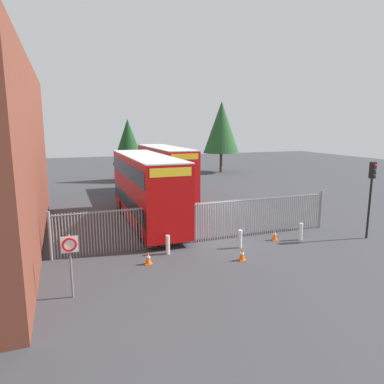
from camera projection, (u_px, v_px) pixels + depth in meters
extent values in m
plane|color=#3D3D42|center=(174.00, 209.00, 26.79)|extent=(100.00, 100.00, 0.00)
cylinder|color=gray|center=(50.00, 238.00, 16.29)|extent=(0.06, 0.06, 2.20)
cylinder|color=gray|center=(53.00, 237.00, 16.34)|extent=(0.06, 0.06, 2.20)
cylinder|color=gray|center=(57.00, 237.00, 16.39)|extent=(0.06, 0.06, 2.20)
cylinder|color=gray|center=(60.00, 237.00, 16.44)|extent=(0.06, 0.06, 2.20)
cylinder|color=gray|center=(63.00, 236.00, 16.48)|extent=(0.06, 0.06, 2.20)
cylinder|color=gray|center=(66.00, 236.00, 16.53)|extent=(0.06, 0.06, 2.20)
cylinder|color=gray|center=(69.00, 236.00, 16.58)|extent=(0.06, 0.06, 2.20)
cylinder|color=gray|center=(72.00, 235.00, 16.63)|extent=(0.06, 0.06, 2.20)
cylinder|color=gray|center=(75.00, 235.00, 16.68)|extent=(0.06, 0.06, 2.20)
cylinder|color=gray|center=(79.00, 235.00, 16.72)|extent=(0.06, 0.06, 2.20)
cylinder|color=gray|center=(82.00, 234.00, 16.77)|extent=(0.06, 0.06, 2.20)
cylinder|color=gray|center=(85.00, 234.00, 16.82)|extent=(0.06, 0.06, 2.20)
cylinder|color=gray|center=(88.00, 234.00, 16.87)|extent=(0.06, 0.06, 2.20)
cylinder|color=gray|center=(91.00, 233.00, 16.92)|extent=(0.06, 0.06, 2.20)
cylinder|color=gray|center=(94.00, 233.00, 16.96)|extent=(0.06, 0.06, 2.20)
cylinder|color=gray|center=(97.00, 233.00, 17.01)|extent=(0.06, 0.06, 2.20)
cylinder|color=gray|center=(100.00, 233.00, 17.06)|extent=(0.06, 0.06, 2.20)
cylinder|color=gray|center=(103.00, 232.00, 17.11)|extent=(0.06, 0.06, 2.20)
cylinder|color=gray|center=(105.00, 232.00, 17.15)|extent=(0.06, 0.06, 2.20)
cylinder|color=gray|center=(108.00, 232.00, 17.20)|extent=(0.06, 0.06, 2.20)
cylinder|color=gray|center=(111.00, 231.00, 17.25)|extent=(0.06, 0.06, 2.20)
cylinder|color=gray|center=(114.00, 231.00, 17.30)|extent=(0.06, 0.06, 2.20)
cylinder|color=gray|center=(117.00, 231.00, 17.35)|extent=(0.06, 0.06, 2.20)
cylinder|color=gray|center=(120.00, 230.00, 17.39)|extent=(0.06, 0.06, 2.20)
cylinder|color=gray|center=(123.00, 230.00, 17.44)|extent=(0.06, 0.06, 2.20)
cylinder|color=gray|center=(125.00, 230.00, 17.49)|extent=(0.06, 0.06, 2.20)
cylinder|color=gray|center=(128.00, 230.00, 17.54)|extent=(0.06, 0.06, 2.20)
cylinder|color=gray|center=(131.00, 229.00, 17.59)|extent=(0.06, 0.06, 2.20)
cylinder|color=gray|center=(134.00, 229.00, 17.63)|extent=(0.06, 0.06, 2.20)
cylinder|color=gray|center=(137.00, 229.00, 17.68)|extent=(0.06, 0.06, 2.20)
cylinder|color=gray|center=(139.00, 229.00, 17.73)|extent=(0.06, 0.06, 2.20)
cylinder|color=gray|center=(142.00, 228.00, 17.78)|extent=(0.06, 0.06, 2.20)
cylinder|color=gray|center=(145.00, 228.00, 17.83)|extent=(0.06, 0.06, 2.20)
cylinder|color=gray|center=(147.00, 228.00, 17.87)|extent=(0.06, 0.06, 2.20)
cylinder|color=gray|center=(150.00, 227.00, 17.92)|extent=(0.06, 0.06, 2.20)
cylinder|color=gray|center=(153.00, 227.00, 17.97)|extent=(0.06, 0.06, 2.20)
cylinder|color=gray|center=(155.00, 227.00, 18.02)|extent=(0.06, 0.06, 2.20)
cylinder|color=gray|center=(158.00, 227.00, 18.06)|extent=(0.06, 0.06, 2.20)
cylinder|color=gray|center=(161.00, 226.00, 18.11)|extent=(0.06, 0.06, 2.20)
cylinder|color=gray|center=(163.00, 226.00, 18.16)|extent=(0.06, 0.06, 2.20)
cylinder|color=gray|center=(166.00, 226.00, 18.21)|extent=(0.06, 0.06, 2.20)
cylinder|color=gray|center=(168.00, 226.00, 18.26)|extent=(0.06, 0.06, 2.20)
cylinder|color=gray|center=(171.00, 225.00, 18.30)|extent=(0.06, 0.06, 2.20)
cylinder|color=gray|center=(174.00, 225.00, 18.35)|extent=(0.06, 0.06, 2.20)
cylinder|color=gray|center=(176.00, 225.00, 18.40)|extent=(0.06, 0.06, 2.20)
cylinder|color=gray|center=(179.00, 225.00, 18.45)|extent=(0.06, 0.06, 2.20)
cylinder|color=gray|center=(181.00, 224.00, 18.50)|extent=(0.06, 0.06, 2.20)
cylinder|color=gray|center=(184.00, 224.00, 18.54)|extent=(0.06, 0.06, 2.20)
cylinder|color=gray|center=(186.00, 224.00, 18.59)|extent=(0.06, 0.06, 2.20)
cylinder|color=gray|center=(189.00, 224.00, 18.64)|extent=(0.06, 0.06, 2.20)
cylinder|color=gray|center=(191.00, 223.00, 18.69)|extent=(0.06, 0.06, 2.20)
cylinder|color=gray|center=(194.00, 223.00, 18.74)|extent=(0.06, 0.06, 2.20)
cylinder|color=gray|center=(196.00, 223.00, 18.78)|extent=(0.06, 0.06, 2.20)
cylinder|color=gray|center=(198.00, 223.00, 18.83)|extent=(0.06, 0.06, 2.20)
cylinder|color=gray|center=(201.00, 222.00, 18.88)|extent=(0.06, 0.06, 2.20)
cylinder|color=gray|center=(203.00, 222.00, 18.93)|extent=(0.06, 0.06, 2.20)
cylinder|color=gray|center=(206.00, 222.00, 18.97)|extent=(0.06, 0.06, 2.20)
cylinder|color=gray|center=(208.00, 222.00, 19.02)|extent=(0.06, 0.06, 2.20)
cylinder|color=gray|center=(210.00, 221.00, 19.07)|extent=(0.06, 0.06, 2.20)
cylinder|color=gray|center=(213.00, 221.00, 19.12)|extent=(0.06, 0.06, 2.20)
cylinder|color=gray|center=(215.00, 221.00, 19.17)|extent=(0.06, 0.06, 2.20)
cylinder|color=gray|center=(217.00, 221.00, 19.21)|extent=(0.06, 0.06, 2.20)
cylinder|color=gray|center=(220.00, 220.00, 19.26)|extent=(0.06, 0.06, 2.20)
cylinder|color=gray|center=(222.00, 220.00, 19.31)|extent=(0.06, 0.06, 2.20)
cylinder|color=gray|center=(224.00, 220.00, 19.36)|extent=(0.06, 0.06, 2.20)
cylinder|color=gray|center=(227.00, 220.00, 19.41)|extent=(0.06, 0.06, 2.20)
cylinder|color=gray|center=(229.00, 219.00, 19.45)|extent=(0.06, 0.06, 2.20)
cylinder|color=gray|center=(231.00, 219.00, 19.50)|extent=(0.06, 0.06, 2.20)
cylinder|color=gray|center=(233.00, 219.00, 19.55)|extent=(0.06, 0.06, 2.20)
cylinder|color=gray|center=(236.00, 219.00, 19.60)|extent=(0.06, 0.06, 2.20)
cylinder|color=gray|center=(238.00, 219.00, 19.65)|extent=(0.06, 0.06, 2.20)
cylinder|color=gray|center=(240.00, 218.00, 19.69)|extent=(0.06, 0.06, 2.20)
cylinder|color=gray|center=(242.00, 218.00, 19.74)|extent=(0.06, 0.06, 2.20)
cylinder|color=gray|center=(244.00, 218.00, 19.79)|extent=(0.06, 0.06, 2.20)
cylinder|color=gray|center=(247.00, 218.00, 19.84)|extent=(0.06, 0.06, 2.20)
cylinder|color=gray|center=(249.00, 217.00, 19.88)|extent=(0.06, 0.06, 2.20)
cylinder|color=gray|center=(251.00, 217.00, 19.93)|extent=(0.06, 0.06, 2.20)
cylinder|color=gray|center=(253.00, 217.00, 19.98)|extent=(0.06, 0.06, 2.20)
cylinder|color=gray|center=(255.00, 217.00, 20.03)|extent=(0.06, 0.06, 2.20)
cylinder|color=gray|center=(257.00, 217.00, 20.08)|extent=(0.06, 0.06, 2.20)
cylinder|color=gray|center=(260.00, 216.00, 20.12)|extent=(0.06, 0.06, 2.20)
cylinder|color=gray|center=(262.00, 216.00, 20.17)|extent=(0.06, 0.06, 2.20)
cylinder|color=gray|center=(264.00, 216.00, 20.22)|extent=(0.06, 0.06, 2.20)
cylinder|color=gray|center=(266.00, 216.00, 20.27)|extent=(0.06, 0.06, 2.20)
cylinder|color=gray|center=(268.00, 216.00, 20.32)|extent=(0.06, 0.06, 2.20)
cylinder|color=gray|center=(270.00, 215.00, 20.36)|extent=(0.06, 0.06, 2.20)
cylinder|color=gray|center=(272.00, 215.00, 20.41)|extent=(0.06, 0.06, 2.20)
cylinder|color=gray|center=(274.00, 215.00, 20.46)|extent=(0.06, 0.06, 2.20)
cylinder|color=gray|center=(276.00, 215.00, 20.51)|extent=(0.06, 0.06, 2.20)
cylinder|color=gray|center=(278.00, 214.00, 20.56)|extent=(0.06, 0.06, 2.20)
cylinder|color=gray|center=(280.00, 214.00, 20.60)|extent=(0.06, 0.06, 2.20)
cylinder|color=gray|center=(282.00, 214.00, 20.65)|extent=(0.06, 0.06, 2.20)
cylinder|color=gray|center=(284.00, 214.00, 20.70)|extent=(0.06, 0.06, 2.20)
cylinder|color=gray|center=(286.00, 214.00, 20.75)|extent=(0.06, 0.06, 2.20)
cylinder|color=gray|center=(288.00, 213.00, 20.80)|extent=(0.06, 0.06, 2.20)
cylinder|color=gray|center=(290.00, 213.00, 20.84)|extent=(0.06, 0.06, 2.20)
cylinder|color=gray|center=(292.00, 213.00, 20.89)|extent=(0.06, 0.06, 2.20)
cylinder|color=gray|center=(294.00, 213.00, 20.94)|extent=(0.06, 0.06, 2.20)
cylinder|color=gray|center=(296.00, 213.00, 20.99)|extent=(0.06, 0.06, 2.20)
cylinder|color=gray|center=(298.00, 212.00, 21.03)|extent=(0.06, 0.06, 2.20)
cylinder|color=gray|center=(300.00, 212.00, 21.08)|extent=(0.06, 0.06, 2.20)
cylinder|color=gray|center=(302.00, 212.00, 21.13)|extent=(0.06, 0.06, 2.20)
cylinder|color=gray|center=(304.00, 212.00, 21.18)|extent=(0.06, 0.06, 2.20)
cylinder|color=gray|center=(306.00, 212.00, 21.23)|extent=(0.06, 0.06, 2.20)
cylinder|color=gray|center=(308.00, 212.00, 21.27)|extent=(0.06, 0.06, 2.20)
cylinder|color=gray|center=(310.00, 211.00, 21.32)|extent=(0.06, 0.06, 2.20)
cylinder|color=gray|center=(311.00, 211.00, 21.37)|extent=(0.06, 0.06, 2.20)
cylinder|color=gray|center=(313.00, 211.00, 21.42)|extent=(0.06, 0.06, 2.20)
cylinder|color=gray|center=(315.00, 211.00, 21.47)|extent=(0.06, 0.06, 2.20)
cylinder|color=gray|center=(317.00, 211.00, 21.51)|extent=(0.06, 0.06, 2.20)
cylinder|color=gray|center=(319.00, 210.00, 21.56)|extent=(0.06, 0.06, 2.20)
cylinder|color=gray|center=(321.00, 210.00, 21.61)|extent=(0.06, 0.06, 2.20)
cylinder|color=gray|center=(205.00, 204.00, 18.76)|extent=(15.56, 0.07, 0.07)
cylinder|color=gray|center=(50.00, 236.00, 16.28)|extent=(0.14, 0.14, 2.35)
cylinder|color=gray|center=(321.00, 209.00, 21.60)|extent=(0.14, 0.14, 2.35)
cube|color=#B70C0C|center=(147.00, 188.00, 22.30)|extent=(2.50, 10.80, 4.00)
cube|color=black|center=(147.00, 200.00, 22.44)|extent=(2.54, 10.37, 0.90)
cube|color=black|center=(146.00, 169.00, 22.08)|extent=(2.54, 10.37, 0.90)
cube|color=yellow|center=(171.00, 172.00, 17.06)|extent=(2.12, 0.12, 0.44)
cube|color=silver|center=(146.00, 156.00, 21.92)|extent=(2.50, 10.80, 0.08)
cylinder|color=black|center=(142.00, 232.00, 19.17)|extent=(0.30, 1.04, 1.04)
cylinder|color=black|center=(180.00, 228.00, 19.92)|extent=(0.30, 1.04, 1.04)
cylinder|color=black|center=(123.00, 207.00, 24.99)|extent=(0.30, 1.04, 1.04)
cylinder|color=black|center=(153.00, 205.00, 25.75)|extent=(0.30, 1.04, 1.04)
cube|color=red|center=(165.00, 170.00, 31.12)|extent=(2.50, 10.80, 4.00)
cube|color=black|center=(165.00, 179.00, 31.27)|extent=(2.54, 10.37, 0.90)
cube|color=black|center=(165.00, 157.00, 30.90)|extent=(2.54, 10.37, 0.90)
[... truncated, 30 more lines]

